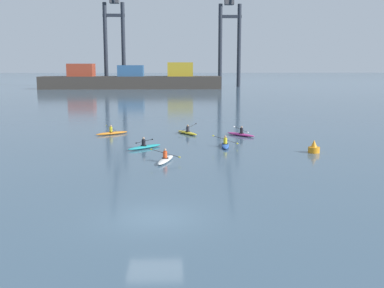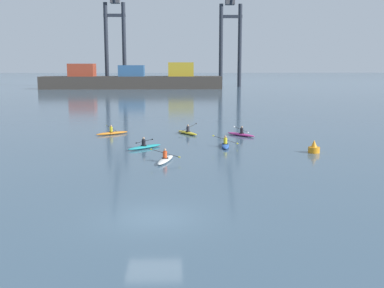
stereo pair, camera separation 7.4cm
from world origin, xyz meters
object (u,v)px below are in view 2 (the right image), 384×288
at_px(kayak_teal, 145,146).
at_px(kayak_magenta, 241,134).
at_px(kayak_blue, 225,145).
at_px(kayak_white, 165,159).
at_px(gantry_crane_west, 114,28).
at_px(gantry_crane_west_mid, 231,29).
at_px(kayak_orange, 112,133).
at_px(container_barge, 132,80).
at_px(channel_buoy, 314,148).
at_px(kayak_yellow, 187,132).

bearing_deg(kayak_teal, kayak_magenta, 37.36).
height_order(kayak_blue, kayak_white, kayak_blue).
relative_size(gantry_crane_west, kayak_teal, 12.90).
xyz_separation_m(gantry_crane_west, gantry_crane_west_mid, (35.18, 1.58, 0.01)).
bearing_deg(kayak_blue, kayak_orange, 143.92).
distance_m(gantry_crane_west, kayak_blue, 111.98).
bearing_deg(gantry_crane_west_mid, container_barge, -161.45).
xyz_separation_m(gantry_crane_west_mid, kayak_magenta, (-11.03, -103.85, -17.46)).
height_order(kayak_blue, kayak_magenta, kayak_magenta).
bearing_deg(kayak_blue, channel_buoy, -24.48).
xyz_separation_m(channel_buoy, kayak_white, (-11.46, -3.02, -0.19)).
relative_size(kayak_yellow, kayak_orange, 1.03).
xyz_separation_m(kayak_yellow, kayak_white, (-1.94, -13.54, -0.00)).
bearing_deg(kayak_yellow, kayak_orange, 179.83).
xyz_separation_m(channel_buoy, kayak_teal, (-13.25, 2.38, -0.19)).
relative_size(kayak_yellow, kayak_magenta, 1.09).
bearing_deg(kayak_white, kayak_yellow, 81.84).
bearing_deg(kayak_magenta, container_barge, 101.12).
xyz_separation_m(gantry_crane_west, kayak_magenta, (24.16, -102.27, -17.44)).
relative_size(channel_buoy, kayak_yellow, 0.31).
height_order(container_barge, gantry_crane_west_mid, gantry_crane_west_mid).
xyz_separation_m(gantry_crane_west_mid, kayak_yellow, (-16.14, -102.46, -17.46)).
bearing_deg(kayak_yellow, container_barge, 98.21).
bearing_deg(kayak_teal, kayak_orange, 114.28).
distance_m(kayak_blue, kayak_white, 7.75).
relative_size(kayak_blue, kayak_orange, 1.10).
height_order(kayak_yellow, kayak_orange, kayak_yellow).
bearing_deg(gantry_crane_west, container_barge, -55.65).
bearing_deg(gantry_crane_west_mid, gantry_crane_west, -177.43).
height_order(container_barge, kayak_magenta, container_barge).
bearing_deg(kayak_yellow, kayak_teal, -114.63).
distance_m(kayak_yellow, kayak_orange, 7.41).
xyz_separation_m(container_barge, gantry_crane_west_mid, (29.50, 9.90, 15.05)).
bearing_deg(gantry_crane_west, kayak_blue, -78.53).
height_order(gantry_crane_west_mid, kayak_blue, gantry_crane_west_mid).
xyz_separation_m(gantry_crane_west_mid, kayak_orange, (-23.55, -102.44, -17.46)).
relative_size(gantry_crane_west_mid, kayak_blue, 11.01).
xyz_separation_m(container_barge, kayak_orange, (5.95, -92.54, -2.41)).
height_order(kayak_blue, kayak_orange, kayak_blue).
height_order(container_barge, gantry_crane_west, gantry_crane_west).
height_order(gantry_crane_west_mid, kayak_teal, gantry_crane_west_mid).
relative_size(container_barge, kayak_teal, 17.88).
distance_m(channel_buoy, kayak_magenta, 10.14).
relative_size(gantry_crane_west_mid, kayak_teal, 13.17).
bearing_deg(gantry_crane_west, kayak_magenta, -76.71).
distance_m(gantry_crane_west_mid, channel_buoy, 114.48).
bearing_deg(container_barge, kayak_teal, -84.54).
bearing_deg(kayak_orange, kayak_yellow, -0.17).
bearing_deg(kayak_white, kayak_orange, 111.96).
xyz_separation_m(gantry_crane_west, kayak_yellow, (19.05, -100.88, -17.44)).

